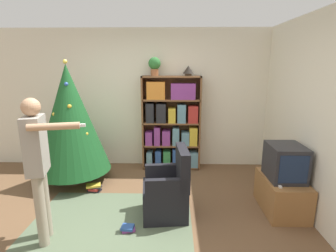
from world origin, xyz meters
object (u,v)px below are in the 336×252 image
at_px(bookshelf, 172,124).
at_px(christmas_tree, 70,119).
at_px(television, 285,162).
at_px(standing_person, 38,160).
at_px(potted_plant, 155,65).
at_px(armchair, 168,192).
at_px(table_lamp, 188,70).

relative_size(bookshelf, christmas_tree, 0.86).
bearing_deg(television, standing_person, -166.42).
bearing_deg(potted_plant, television, -39.55).
height_order(bookshelf, armchair, bookshelf).
xyz_separation_m(television, armchair, (-1.54, -0.16, -0.37)).
height_order(television, christmas_tree, christmas_tree).
bearing_deg(standing_person, bookshelf, 134.09).
bearing_deg(armchair, table_lamp, 163.08).
height_order(television, potted_plant, potted_plant).
height_order(standing_person, table_lamp, table_lamp).
distance_m(bookshelf, potted_plant, 1.12).
bearing_deg(bookshelf, christmas_tree, -157.62).
bearing_deg(standing_person, table_lamp, 129.02).
bearing_deg(bookshelf, television, -44.61).
xyz_separation_m(christmas_tree, standing_person, (0.25, -1.52, -0.12)).
bearing_deg(bookshelf, standing_person, -122.29).
bearing_deg(potted_plant, armchair, -80.37).
bearing_deg(table_lamp, potted_plant, 180.00).
bearing_deg(television, christmas_tree, 165.39).
xyz_separation_m(bookshelf, christmas_tree, (-1.63, -0.67, 0.22)).
distance_m(television, standing_person, 3.00).
xyz_separation_m(armchair, table_lamp, (0.32, 1.66, 1.53)).
relative_size(television, table_lamp, 2.59).
bearing_deg(christmas_tree, television, -14.61).
xyz_separation_m(television, standing_person, (-2.90, -0.70, 0.27)).
bearing_deg(standing_person, potted_plant, 140.30).
bearing_deg(television, bookshelf, 135.39).
bearing_deg(television, table_lamp, 128.99).
bearing_deg(standing_person, christmas_tree, 175.62).
height_order(bookshelf, christmas_tree, christmas_tree).
bearing_deg(table_lamp, television, -51.01).
distance_m(bookshelf, table_lamp, 1.03).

